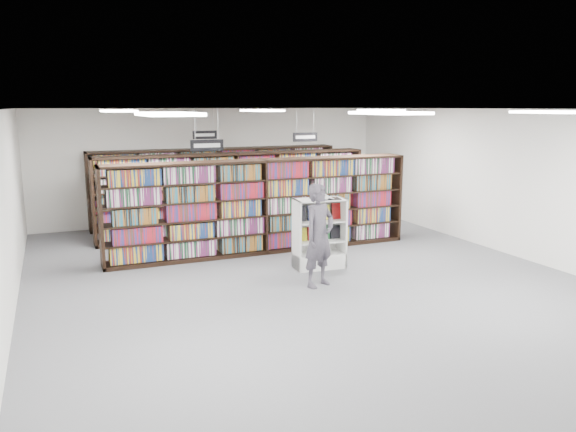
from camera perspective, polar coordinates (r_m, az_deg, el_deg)
name	(u,v)px	position (r m, az deg, el deg)	size (l,w,h in m)	color
floor	(299,276)	(11.01, 1.09, -6.08)	(12.00, 12.00, 0.00)	#57575C
ceiling	(299,109)	(10.52, 1.16, 10.81)	(10.00, 12.00, 0.10)	white
wall_back	(214,165)	(16.27, -7.54, 5.16)	(10.00, 0.10, 3.20)	white
wall_front	(561,287)	(5.84, 25.99, -6.46)	(10.00, 0.10, 3.20)	white
wall_left	(6,214)	(9.78, -26.73, 0.18)	(0.10, 12.00, 3.20)	white
wall_right	(503,181)	(13.47, 20.98, 3.31)	(0.10, 12.00, 3.20)	white
bookshelf_row_near	(263,206)	(12.57, -2.60, 0.99)	(7.00, 0.60, 2.10)	black
bookshelf_row_mid	(235,194)	(14.44, -5.36, 2.27)	(7.00, 0.60, 2.10)	black
bookshelf_row_far	(217,185)	(16.05, -7.20, 3.11)	(7.00, 0.60, 2.10)	black
aisle_sign_left	(207,144)	(10.99, -8.23, 7.22)	(0.65, 0.02, 0.80)	#B2B2B7
aisle_sign_right	(305,136)	(13.89, 1.76, 8.11)	(0.65, 0.02, 0.80)	#B2B2B7
aisle_sign_center	(205,134)	(15.11, -8.45, 8.23)	(0.65, 0.02, 0.80)	#B2B2B7
troffer_front_left	(168,114)	(6.74, -12.08, 10.09)	(0.60, 1.20, 0.04)	white
troffer_front_center	(389,113)	(7.88, 10.22, 10.26)	(0.60, 1.20, 0.04)	white
troffer_front_right	(552,112)	(9.84, 25.25, 9.52)	(0.60, 1.20, 0.04)	white
troffer_back_left	(118,111)	(11.68, -16.85, 10.18)	(0.60, 1.20, 0.04)	white
troffer_back_center	(262,111)	(12.38, -2.68, 10.65)	(0.60, 1.20, 0.04)	white
troffer_back_right	(380,110)	(13.71, 9.37, 10.56)	(0.60, 1.20, 0.04)	white
endcap_display	(319,244)	(11.48, 3.14, -2.90)	(1.06, 0.59, 1.43)	white
open_book	(325,197)	(11.23, 3.78, 1.89)	(0.64, 0.44, 0.13)	black
shopper	(319,236)	(10.19, 3.19, -2.00)	(0.69, 0.45, 1.89)	#4F4953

